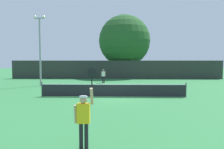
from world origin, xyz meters
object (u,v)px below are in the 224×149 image
(tennis_ball, at_px, (97,94))
(large_tree, at_px, (124,41))
(light_pole, at_px, (40,46))
(player_serving, at_px, (84,114))
(parked_car_near, at_px, (155,71))
(player_receiving, at_px, (103,75))

(tennis_ball, relative_size, large_tree, 0.01)
(light_pole, height_order, large_tree, large_tree)
(player_serving, bearing_deg, parked_car_near, 77.34)
(player_receiving, height_order, parked_car_near, parked_car_near)
(large_tree, bearing_deg, player_receiving, -106.47)
(tennis_ball, bearing_deg, light_pole, 139.49)
(light_pole, bearing_deg, large_tree, 53.95)
(large_tree, bearing_deg, light_pole, -126.05)
(tennis_ball, xyz_separation_m, light_pole, (-6.50, 5.55, 4.19))
(tennis_ball, height_order, light_pole, light_pole)
(player_serving, distance_m, parked_car_near, 34.76)
(large_tree, xyz_separation_m, parked_car_near, (5.67, 4.87, -5.06))
(large_tree, bearing_deg, parked_car_near, 40.69)
(tennis_ball, height_order, parked_car_near, parked_car_near)
(player_receiving, distance_m, parked_car_near, 16.44)
(light_pole, xyz_separation_m, parked_car_near, (14.81, 17.43, -3.45))
(player_serving, relative_size, tennis_ball, 36.31)
(player_receiving, distance_m, large_tree, 10.81)
(player_serving, bearing_deg, tennis_ball, 93.61)
(player_serving, bearing_deg, light_pole, 113.55)
(tennis_ball, distance_m, parked_car_near, 24.45)
(parked_car_near, bearing_deg, light_pole, -126.70)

